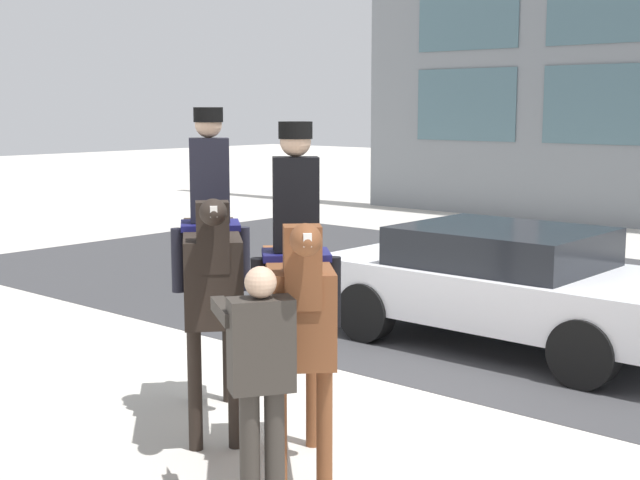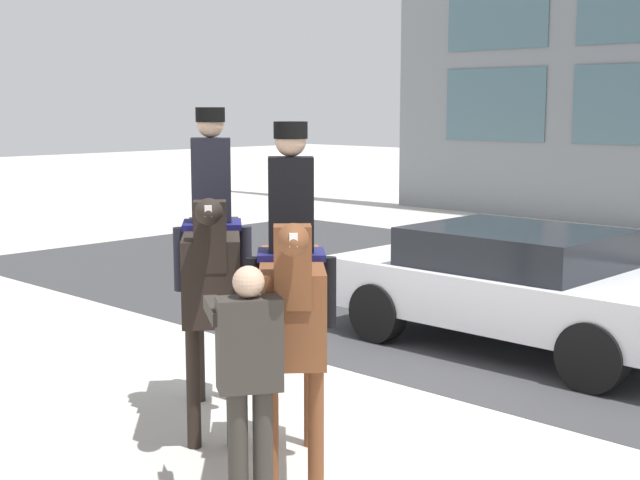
{
  "view_description": "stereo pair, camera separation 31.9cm",
  "coord_description": "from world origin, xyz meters",
  "px_view_note": "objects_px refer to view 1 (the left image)",
  "views": [
    {
      "loc": [
        4.85,
        -6.21,
        2.64
      ],
      "look_at": [
        0.22,
        -0.9,
        1.59
      ],
      "focal_mm": 50.0,
      "sensor_mm": 36.0,
      "label": 1
    },
    {
      "loc": [
        5.09,
        -6.0,
        2.64
      ],
      "look_at": [
        0.22,
        -0.9,
        1.59
      ],
      "focal_mm": 50.0,
      "sensor_mm": 36.0,
      "label": 2
    }
  ],
  "objects_px": {
    "pedestrian_bystander": "(260,374)",
    "street_car_near_lane": "(507,282)",
    "mounted_horse_companion": "(297,294)",
    "mounted_horse_lead": "(211,262)"
  },
  "relations": [
    {
      "from": "pedestrian_bystander",
      "to": "mounted_horse_lead",
      "type": "bearing_deg",
      "value": -0.15
    },
    {
      "from": "mounted_horse_companion",
      "to": "street_car_near_lane",
      "type": "relative_size",
      "value": 0.6
    },
    {
      "from": "pedestrian_bystander",
      "to": "street_car_near_lane",
      "type": "distance_m",
      "value": 4.99
    },
    {
      "from": "mounted_horse_lead",
      "to": "mounted_horse_companion",
      "type": "distance_m",
      "value": 1.23
    },
    {
      "from": "mounted_horse_companion",
      "to": "pedestrian_bystander",
      "type": "distance_m",
      "value": 0.9
    },
    {
      "from": "mounted_horse_lead",
      "to": "street_car_near_lane",
      "type": "relative_size",
      "value": 0.63
    },
    {
      "from": "mounted_horse_lead",
      "to": "mounted_horse_companion",
      "type": "bearing_deg",
      "value": 28.04
    },
    {
      "from": "street_car_near_lane",
      "to": "mounted_horse_companion",
      "type": "bearing_deg",
      "value": -81.37
    },
    {
      "from": "street_car_near_lane",
      "to": "pedestrian_bystander",
      "type": "bearing_deg",
      "value": -78.5
    },
    {
      "from": "mounted_horse_lead",
      "to": "street_car_near_lane",
      "type": "bearing_deg",
      "value": 122.22
    }
  ]
}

